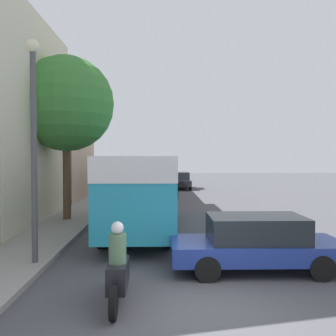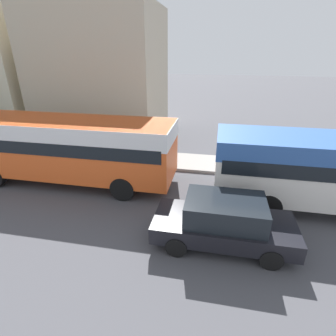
# 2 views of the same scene
# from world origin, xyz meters

# --- Properties ---
(building_far_terrace) EXTENTS (5.89, 7.73, 8.11)m
(building_far_terrace) POSITION_xyz_m (-9.14, 19.08, 4.05)
(building_far_terrace) COLOR #BCAD93
(building_far_terrace) RESTS_ON ground_plane
(bus_following) EXTENTS (2.61, 9.71, 2.90)m
(bus_following) POSITION_xyz_m (-2.05, 20.30, 1.89)
(bus_following) COLOR #EA5B23
(bus_following) RESTS_ON ground_plane
(car_far_curb) EXTENTS (1.89, 4.30, 1.58)m
(car_far_curb) POSITION_xyz_m (1.00, 27.28, 0.81)
(car_far_curb) COLOR black
(car_far_curb) RESTS_ON ground_plane
(pedestrian_near_curb) EXTENTS (0.38, 0.38, 1.78)m
(pedestrian_near_curb) POSITION_xyz_m (-5.34, 30.57, 1.06)
(pedestrian_near_curb) COLOR #232838
(pedestrian_near_curb) RESTS_ON sidewalk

